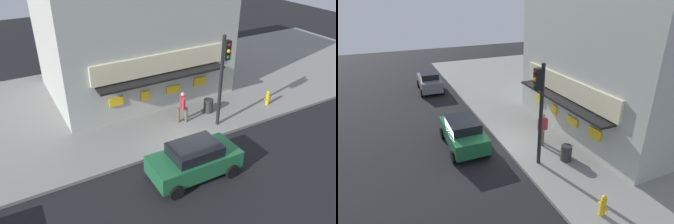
{
  "view_description": "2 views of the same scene",
  "coord_description": "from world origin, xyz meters",
  "views": [
    {
      "loc": [
        -7.5,
        -11.35,
        9.63
      ],
      "look_at": [
        -0.68,
        0.96,
        1.71
      ],
      "focal_mm": 35.64,
      "sensor_mm": 36.0,
      "label": 1
    },
    {
      "loc": [
        12.1,
        -5.21,
        7.74
      ],
      "look_at": [
        -0.28,
        0.36,
        1.92
      ],
      "focal_mm": 29.38,
      "sensor_mm": 36.0,
      "label": 2
    }
  ],
  "objects": [
    {
      "name": "ground_plane",
      "position": [
        0.0,
        0.0,
        0.0
      ],
      "size": [
        63.81,
        63.81,
        0.0
      ],
      "primitive_type": "plane",
      "color": "black"
    },
    {
      "name": "sidewalk",
      "position": [
        0.0,
        6.37,
        0.08
      ],
      "size": [
        42.54,
        12.73,
        0.16
      ],
      "primitive_type": "cube",
      "color": "gray",
      "rests_on": "ground_plane"
    },
    {
      "name": "corner_building",
      "position": [
        0.39,
        7.51,
        4.15
      ],
      "size": [
        10.44,
        8.45,
        7.99
      ],
      "color": "#ADB2A8",
      "rests_on": "sidewalk"
    },
    {
      "name": "traffic_light",
      "position": [
        2.36,
        0.8,
        3.32
      ],
      "size": [
        0.32,
        0.58,
        4.93
      ],
      "color": "black",
      "rests_on": "sidewalk"
    },
    {
      "name": "fire_hydrant",
      "position": [
        6.34,
        1.3,
        0.59
      ],
      "size": [
        0.46,
        0.22,
        0.89
      ],
      "color": "gold",
      "rests_on": "sidewalk"
    },
    {
      "name": "trash_can",
      "position": [
        2.7,
        2.27,
        0.56
      ],
      "size": [
        0.54,
        0.54,
        0.79
      ],
      "primitive_type": "cylinder",
      "color": "#2D2D2D",
      "rests_on": "sidewalk"
    },
    {
      "name": "pedestrian",
      "position": [
        0.8,
        2.03,
        1.15
      ],
      "size": [
        0.61,
        0.56,
        1.8
      ],
      "color": "brown",
      "rests_on": "sidewalk"
    },
    {
      "name": "parked_car_green",
      "position": [
        -0.96,
        -1.88,
        0.83
      ],
      "size": [
        3.97,
        2.06,
        1.6
      ],
      "color": "#1E6038",
      "rests_on": "ground_plane"
    }
  ]
}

